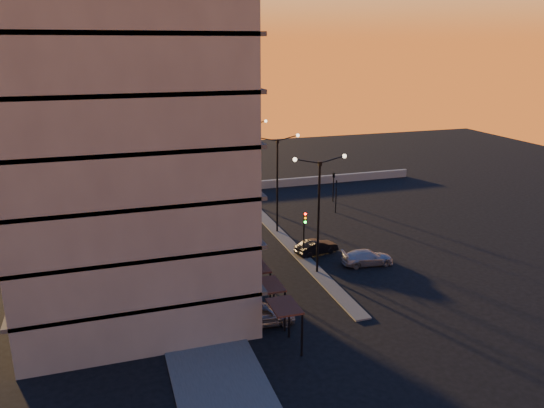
{
  "coord_description": "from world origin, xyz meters",
  "views": [
    {
      "loc": [
        -15.4,
        -35.79,
        17.48
      ],
      "look_at": [
        -1.97,
        5.56,
        4.33
      ],
      "focal_mm": 35.0,
      "sensor_mm": 36.0,
      "label": 1
    }
  ],
  "objects_px": {
    "streetlamp_mid": "(277,176)",
    "car_hatchback": "(262,314)",
    "traffic_light_main": "(304,227)",
    "car_wagon": "(367,257)",
    "car_sedan": "(316,247)"
  },
  "relations": [
    {
      "from": "car_hatchback",
      "to": "car_wagon",
      "type": "bearing_deg",
      "value": -54.48
    },
    {
      "from": "traffic_light_main",
      "to": "car_wagon",
      "type": "relative_size",
      "value": 0.99
    },
    {
      "from": "car_hatchback",
      "to": "car_wagon",
      "type": "relative_size",
      "value": 1.0
    },
    {
      "from": "traffic_light_main",
      "to": "car_wagon",
      "type": "bearing_deg",
      "value": -29.07
    },
    {
      "from": "streetlamp_mid",
      "to": "car_wagon",
      "type": "distance_m",
      "value": 11.83
    },
    {
      "from": "traffic_light_main",
      "to": "car_sedan",
      "type": "xyz_separation_m",
      "value": [
        1.5,
        0.87,
        -2.26
      ]
    },
    {
      "from": "traffic_light_main",
      "to": "car_wagon",
      "type": "distance_m",
      "value": 5.74
    },
    {
      "from": "traffic_light_main",
      "to": "car_sedan",
      "type": "height_order",
      "value": "traffic_light_main"
    },
    {
      "from": "streetlamp_mid",
      "to": "traffic_light_main",
      "type": "xyz_separation_m",
      "value": [
        0.0,
        -7.13,
        -2.7
      ]
    },
    {
      "from": "car_wagon",
      "to": "car_sedan",
      "type": "bearing_deg",
      "value": 48.87
    },
    {
      "from": "traffic_light_main",
      "to": "streetlamp_mid",
      "type": "bearing_deg",
      "value": 90.0
    },
    {
      "from": "streetlamp_mid",
      "to": "car_sedan",
      "type": "height_order",
      "value": "streetlamp_mid"
    },
    {
      "from": "traffic_light_main",
      "to": "car_hatchback",
      "type": "distance_m",
      "value": 11.5
    },
    {
      "from": "streetlamp_mid",
      "to": "car_hatchback",
      "type": "xyz_separation_m",
      "value": [
        -6.5,
        -16.36,
        -4.86
      ]
    },
    {
      "from": "traffic_light_main",
      "to": "car_sedan",
      "type": "relative_size",
      "value": 1.11
    }
  ]
}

